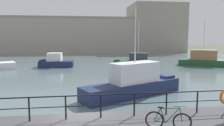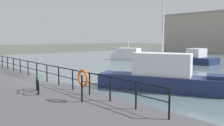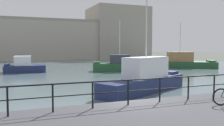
# 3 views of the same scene
# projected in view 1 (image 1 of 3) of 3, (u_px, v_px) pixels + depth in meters

# --- Properties ---
(water_basin) EXTENTS (80.00, 60.00, 0.01)m
(water_basin) POSITION_uv_depth(u_px,v_px,m) (82.00, 62.00, 40.21)
(water_basin) COLOR slate
(water_basin) RESTS_ON ground_plane
(harbor_building) EXTENTS (63.84, 14.55, 15.08)m
(harbor_building) POSITION_uv_depth(u_px,v_px,m) (104.00, 34.00, 68.96)
(harbor_building) COLOR #A89E8E
(harbor_building) RESTS_ON ground_plane
(moored_small_launch) EXTENTS (5.35, 3.04, 2.19)m
(moored_small_launch) POSITION_uv_depth(u_px,v_px,m) (56.00, 62.00, 34.11)
(moored_small_launch) COLOR navy
(moored_small_launch) RESTS_ON water_basin
(moored_harbor_tender) EXTENTS (9.57, 6.68, 7.30)m
(moored_harbor_tender) POSITION_uv_depth(u_px,v_px,m) (207.00, 60.00, 35.06)
(moored_harbor_tender) COLOR #23512D
(moored_harbor_tender) RESTS_ON water_basin
(moored_cabin_cruiser) EXTENTS (7.19, 4.13, 7.10)m
(moored_cabin_cruiser) POSITION_uv_depth(u_px,v_px,m) (137.00, 63.00, 32.44)
(moored_cabin_cruiser) COLOR #23512D
(moored_cabin_cruiser) RESTS_ON water_basin
(moored_blue_motorboat) EXTENTS (8.70, 5.69, 6.97)m
(moored_blue_motorboat) POSITION_uv_depth(u_px,v_px,m) (134.00, 83.00, 17.14)
(moored_blue_motorboat) COLOR navy
(moored_blue_motorboat) RESTS_ON water_basin
(quay_railing) EXTENTS (20.14, 0.07, 1.08)m
(quay_railing) POSITION_uv_depth(u_px,v_px,m) (83.00, 103.00, 9.57)
(quay_railing) COLOR black
(quay_railing) RESTS_ON quay_promenade
(parked_bicycle) EXTENTS (1.69, 0.64, 0.98)m
(parked_bicycle) POSITION_uv_depth(u_px,v_px,m) (168.00, 120.00, 8.41)
(parked_bicycle) COLOR black
(parked_bicycle) RESTS_ON quay_promenade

